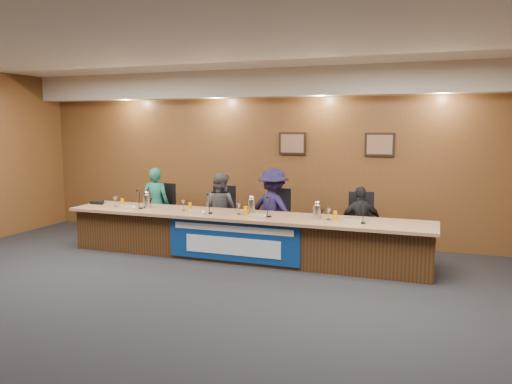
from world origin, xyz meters
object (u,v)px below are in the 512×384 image
office_chair_c (275,223)px  speakerphone (99,203)px  panelist_c (273,210)px  office_chair_a (159,215)px  office_chair_d (361,229)px  carafe_left (147,201)px  carafe_mid (252,207)px  dais_body (242,237)px  banner (232,241)px  panelist_d (361,223)px  panelist_b (220,210)px  office_chair_b (223,219)px  panelist_a (156,204)px  carafe_right (317,212)px

office_chair_c → speakerphone: size_ratio=1.50×
panelist_c → office_chair_a: size_ratio=3.02×
office_chair_d → carafe_left: size_ratio=2.07×
carafe_mid → carafe_left: bearing=-179.5°
dais_body → panelist_c: (0.33, 0.64, 0.38)m
banner → panelist_d: size_ratio=1.83×
panelist_b → panelist_d: bearing=-168.0°
banner → office_chair_d: 2.17m
office_chair_a → office_chair_b: same height
panelist_a → office_chair_c: 2.35m
dais_body → office_chair_b: 1.01m
panelist_d → carafe_mid: (-1.66, -0.66, 0.28)m
office_chair_a → office_chair_d: bearing=17.7°
dais_body → office_chair_d: size_ratio=12.50×
office_chair_a → carafe_right: (3.27, -0.78, 0.38)m
banner → carafe_mid: (0.18, 0.39, 0.50)m
carafe_mid → panelist_d: bearing=21.9°
dais_body → panelist_c: 0.81m
office_chair_b → carafe_right: carafe_right is taller
panelist_c → banner: bearing=90.3°
panelist_a → dais_body: bearing=152.5°
dais_body → banner: size_ratio=2.73×
office_chair_d → carafe_right: 1.04m
carafe_right → speakerphone: (-4.12, 0.09, -0.08)m
office_chair_d → dais_body: bearing=-170.1°
panelist_a → panelist_b: panelist_a is taller
panelist_d → office_chair_d: (-0.00, 0.10, -0.12)m
panelist_b → carafe_right: 2.07m
panelist_b → office_chair_b: panelist_b is taller
panelist_c → office_chair_a: bearing=15.3°
carafe_mid → speakerphone: size_ratio=0.79×
dais_body → panelist_b: bearing=136.7°
office_chair_a → carafe_mid: size_ratio=1.91×
office_chair_a → office_chair_c: bearing=17.7°
banner → office_chair_d: size_ratio=4.58×
panelist_b → panelist_d: (2.51, 0.00, -0.07)m
banner → panelist_b: 1.29m
speakerphone → panelist_b: bearing=15.2°
carafe_left → speakerphone: carafe_left is taller
dais_body → office_chair_c: size_ratio=12.50×
panelist_a → panelist_d: panelist_a is taller
panelist_b → office_chair_d: bearing=-165.7°
dais_body → carafe_left: (-1.77, -0.04, 0.52)m
banner → office_chair_d: (1.84, 1.15, 0.10)m
panelist_c → office_chair_b: (-1.01, 0.10, -0.25)m
dais_body → panelist_b: 0.98m
panelist_b → panelist_c: size_ratio=0.93×
panelist_d → banner: bearing=9.7°
office_chair_a → office_chair_b: size_ratio=1.00×
office_chair_d → banner: bearing=-159.9°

